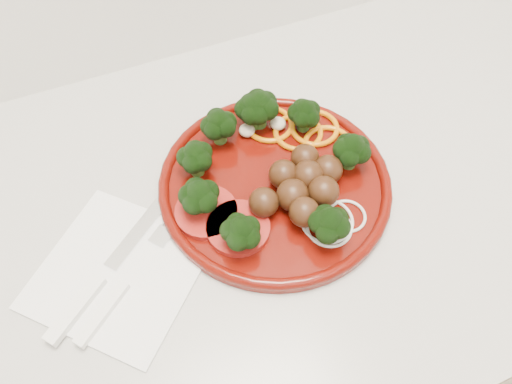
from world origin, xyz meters
name	(u,v)px	position (x,y,z in m)	size (l,w,h in m)	color
counter	(172,361)	(0.00, 1.70, 0.45)	(2.40, 0.60, 0.90)	silver
plate	(274,174)	(0.20, 1.71, 0.92)	(0.29, 0.29, 0.06)	#4A0904
napkin	(119,271)	(-0.01, 1.67, 0.90)	(0.17, 0.17, 0.00)	white
knife	(97,282)	(-0.03, 1.66, 0.91)	(0.18, 0.14, 0.01)	silver
fork	(116,296)	(-0.02, 1.64, 0.91)	(0.16, 0.13, 0.01)	white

